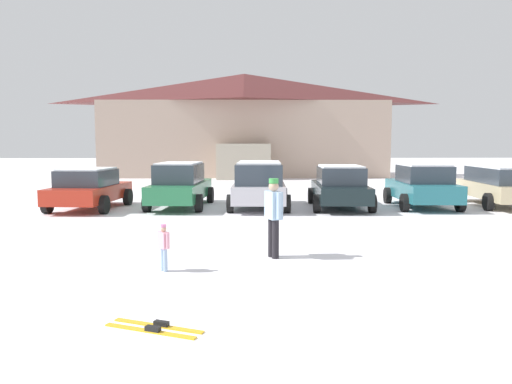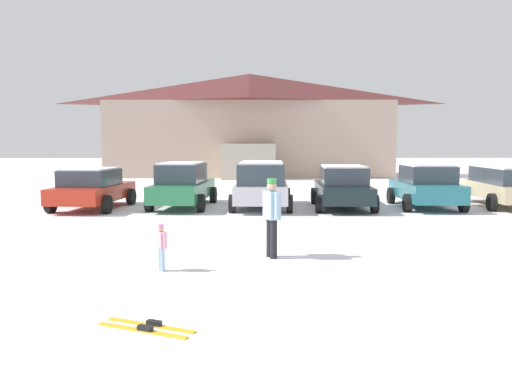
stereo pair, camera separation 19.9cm
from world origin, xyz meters
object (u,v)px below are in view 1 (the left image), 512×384
at_px(parked_silver_wagon, 259,183).
at_px(parked_beige_suv, 499,184).
at_px(parked_green_coupe, 180,185).
at_px(parked_teal_hatchback, 422,186).
at_px(parked_black_sedan, 340,186).
at_px(parked_red_sedan, 89,188).
at_px(pair_of_skis, 155,328).
at_px(ski_lodge, 244,124).
at_px(skier_adult_in_blue_parka, 274,213).
at_px(skier_child_in_pink_snowsuit, 164,245).

relative_size(parked_silver_wagon, parked_beige_suv, 0.95).
bearing_deg(parked_green_coupe, parked_teal_hatchback, -2.14).
distance_m(parked_black_sedan, parked_beige_suv, 6.24).
xyz_separation_m(parked_red_sedan, pair_of_skis, (4.43, -12.04, -0.75)).
xyz_separation_m(ski_lodge, parked_beige_suv, (9.62, -19.23, -3.02)).
height_order(ski_lodge, skier_adult_in_blue_parka, ski_lodge).
bearing_deg(pair_of_skis, parked_red_sedan, 110.18).
distance_m(parked_silver_wagon, parked_teal_hatchback, 6.14).
height_order(parked_red_sedan, parked_green_coupe, parked_green_coupe).
height_order(parked_silver_wagon, parked_teal_hatchback, parked_silver_wagon).
relative_size(parked_red_sedan, parked_silver_wagon, 0.94).
relative_size(parked_beige_suv, skier_child_in_pink_snowsuit, 5.31).
bearing_deg(skier_child_in_pink_snowsuit, ski_lodge, 86.53).
bearing_deg(parked_beige_suv, parked_green_coupe, 179.76).
bearing_deg(pair_of_skis, parked_silver_wagon, 81.60).
bearing_deg(parked_red_sedan, ski_lodge, 73.45).
height_order(ski_lodge, skier_child_in_pink_snowsuit, ski_lodge).
xyz_separation_m(ski_lodge, parked_green_coupe, (-2.57, -19.17, -3.01)).
bearing_deg(skier_adult_in_blue_parka, parked_teal_hatchback, 52.94).
bearing_deg(parked_silver_wagon, skier_child_in_pink_snowsuit, -102.96).
xyz_separation_m(parked_red_sedan, parked_teal_hatchback, (12.37, 0.13, 0.05)).
bearing_deg(parked_silver_wagon, parked_beige_suv, 1.49).
bearing_deg(parked_red_sedan, parked_silver_wagon, 1.63).
bearing_deg(skier_child_in_pink_snowsuit, skier_adult_in_blue_parka, 26.96).
distance_m(parked_beige_suv, skier_adult_in_blue_parka, 12.49).
relative_size(parked_silver_wagon, pair_of_skis, 3.39).
height_order(parked_black_sedan, parked_beige_suv, parked_black_sedan).
bearing_deg(parked_black_sedan, parked_silver_wagon, 177.18).
distance_m(skier_child_in_pink_snowsuit, pair_of_skis, 3.01).
xyz_separation_m(parked_black_sedan, parked_beige_suv, (6.23, 0.39, 0.04)).
height_order(parked_beige_suv, skier_adult_in_blue_parka, skier_adult_in_blue_parka).
bearing_deg(skier_child_in_pink_snowsuit, parked_green_coupe, 94.97).
relative_size(skier_child_in_pink_snowsuit, skier_adult_in_blue_parka, 0.53).
bearing_deg(parked_silver_wagon, skier_adult_in_blue_parka, -90.04).
relative_size(skier_child_in_pink_snowsuit, pair_of_skis, 0.67).
height_order(parked_green_coupe, skier_child_in_pink_snowsuit, parked_green_coupe).
bearing_deg(ski_lodge, parked_teal_hatchback, -71.50).
xyz_separation_m(parked_red_sedan, skier_adult_in_blue_parka, (6.22, -8.00, 0.17)).
distance_m(parked_silver_wagon, parked_black_sedan, 3.00).
bearing_deg(ski_lodge, pair_of_skis, -92.55).
bearing_deg(skier_adult_in_blue_parka, skier_child_in_pink_snowsuit, -153.04).
xyz_separation_m(ski_lodge, parked_black_sedan, (3.39, -19.61, -3.05)).
bearing_deg(parked_beige_suv, parked_red_sedan, -178.45).
bearing_deg(parked_green_coupe, parked_red_sedan, -171.83).
bearing_deg(parked_silver_wagon, parked_red_sedan, -178.37).
bearing_deg(parked_beige_suv, parked_teal_hatchback, -174.66).
xyz_separation_m(parked_green_coupe, parked_silver_wagon, (2.96, -0.29, 0.08)).
relative_size(parked_red_sedan, pair_of_skis, 3.20).
xyz_separation_m(parked_red_sedan, parked_beige_suv, (15.45, 0.42, 0.07)).
xyz_separation_m(parked_red_sedan, parked_black_sedan, (9.23, 0.03, 0.03)).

